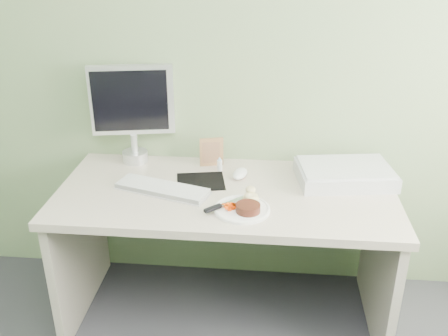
# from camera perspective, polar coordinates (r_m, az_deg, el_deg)

# --- Properties ---
(wall_back) EXTENTS (3.50, 0.00, 3.50)m
(wall_back) POSITION_cam_1_polar(r_m,az_deg,el_deg) (2.51, 1.04, 14.10)
(wall_back) COLOR #69865E
(wall_back) RESTS_ON floor
(desk) EXTENTS (1.60, 0.75, 0.73)m
(desk) POSITION_cam_1_polar(r_m,az_deg,el_deg) (2.45, 0.21, -6.40)
(desk) COLOR beige
(desk) RESTS_ON floor
(plate) EXTENTS (0.25, 0.25, 0.01)m
(plate) POSITION_cam_1_polar(r_m,az_deg,el_deg) (2.20, 2.08, -4.75)
(plate) COLOR white
(plate) RESTS_ON desk
(steak) EXTENTS (0.13, 0.13, 0.03)m
(steak) POSITION_cam_1_polar(r_m,az_deg,el_deg) (2.16, 2.76, -4.58)
(steak) COLOR black
(steak) RESTS_ON plate
(potato_pile) EXTENTS (0.12, 0.10, 0.05)m
(potato_pile) POSITION_cam_1_polar(r_m,az_deg,el_deg) (2.23, 2.93, -3.26)
(potato_pile) COLOR tan
(potato_pile) RESTS_ON plate
(carrot_heap) EXTENTS (0.07, 0.06, 0.04)m
(carrot_heap) POSITION_cam_1_polar(r_m,az_deg,el_deg) (2.18, 0.57, -4.22)
(carrot_heap) COLOR #FF4405
(carrot_heap) RESTS_ON plate
(steak_knife) EXTENTS (0.18, 0.17, 0.02)m
(steak_knife) POSITION_cam_1_polar(r_m,az_deg,el_deg) (2.18, -0.54, -4.37)
(steak_knife) COLOR silver
(steak_knife) RESTS_ON plate
(mousepad) EXTENTS (0.26, 0.24, 0.00)m
(mousepad) POSITION_cam_1_polar(r_m,az_deg,el_deg) (2.45, -2.68, -1.55)
(mousepad) COLOR black
(mousepad) RESTS_ON desk
(keyboard) EXTENTS (0.46, 0.26, 0.02)m
(keyboard) POSITION_cam_1_polar(r_m,az_deg,el_deg) (2.37, -7.09, -2.30)
(keyboard) COLOR white
(keyboard) RESTS_ON desk
(computer_mouse) EXTENTS (0.09, 0.13, 0.04)m
(computer_mouse) POSITION_cam_1_polar(r_m,az_deg,el_deg) (2.48, 1.84, -0.65)
(computer_mouse) COLOR white
(computer_mouse) RESTS_ON desk
(photo_frame) EXTENTS (0.12, 0.04, 0.15)m
(photo_frame) POSITION_cam_1_polar(r_m,az_deg,el_deg) (2.59, -1.44, 1.85)
(photo_frame) COLOR brown
(photo_frame) RESTS_ON desk
(eyedrop_bottle) EXTENTS (0.03, 0.03, 0.08)m
(eyedrop_bottle) POSITION_cam_1_polar(r_m,az_deg,el_deg) (2.55, -0.50, 0.43)
(eyedrop_bottle) COLOR white
(eyedrop_bottle) RESTS_ON desk
(scanner) EXTENTS (0.49, 0.36, 0.07)m
(scanner) POSITION_cam_1_polar(r_m,az_deg,el_deg) (2.51, 13.62, -0.73)
(scanner) COLOR #B7B9BE
(scanner) RESTS_ON desk
(monitor) EXTENTS (0.43, 0.15, 0.51)m
(monitor) POSITION_cam_1_polar(r_m,az_deg,el_deg) (2.63, -10.43, 6.71)
(monitor) COLOR silver
(monitor) RESTS_ON desk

